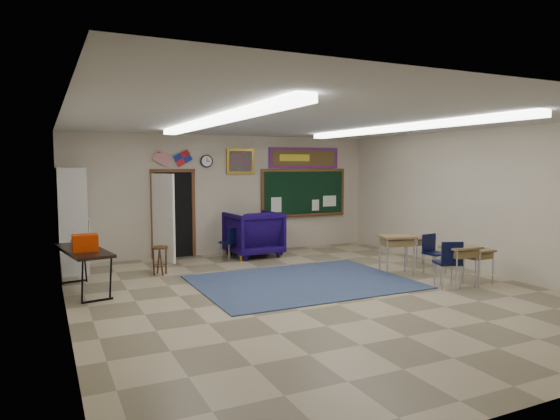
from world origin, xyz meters
name	(u,v)px	position (x,y,z in m)	size (l,w,h in m)	color
floor	(314,293)	(0.00, 0.00, 0.00)	(9.00, 9.00, 0.00)	tan
back_wall	(227,195)	(0.00, 4.50, 1.50)	(8.00, 0.04, 3.00)	beige
front_wall	(554,246)	(0.00, -4.50, 1.50)	(8.00, 0.04, 3.00)	beige
left_wall	(65,219)	(-4.00, 0.00, 1.50)	(0.04, 9.00, 3.00)	beige
right_wall	(482,201)	(4.00, 0.00, 1.50)	(0.04, 9.00, 3.00)	beige
ceiling	(315,121)	(0.00, 0.00, 3.00)	(8.00, 9.00, 0.04)	#BCBCB7
area_rug	(303,282)	(0.20, 0.80, 0.01)	(4.00, 3.00, 0.02)	#334162
fluorescent_strips	(315,125)	(0.00, 0.00, 2.94)	(3.86, 6.00, 0.10)	white
doorway	(170,215)	(-1.50, 4.35, 1.06)	(1.10, 0.89, 2.16)	black
chalkboard	(304,194)	(2.20, 4.46, 1.46)	(2.55, 0.14, 1.30)	brown
bulletin_board	(304,158)	(2.20, 4.47, 2.45)	(2.10, 0.05, 0.55)	red
framed_art_print	(240,161)	(0.35, 4.47, 2.35)	(0.75, 0.05, 0.65)	olive
wall_clock	(207,161)	(-0.55, 4.47, 2.35)	(0.32, 0.05, 0.32)	black
wall_flags	(173,156)	(-1.40, 4.44, 2.48)	(1.16, 0.06, 0.70)	red
storage_cabinet	(72,220)	(-3.71, 3.85, 1.10)	(0.59, 1.25, 2.20)	silver
wingback_armchair	(253,234)	(0.41, 3.78, 0.56)	(1.20, 1.23, 1.12)	#11053A
student_chair_reading	(229,243)	(-0.26, 3.66, 0.39)	(0.39, 0.39, 0.78)	black
student_chair_desk_a	(447,264)	(2.41, -0.71, 0.44)	(0.44, 0.44, 0.88)	black
student_chair_desk_b	(435,254)	(3.03, 0.28, 0.41)	(0.41, 0.41, 0.82)	black
student_desk_front_left	(397,253)	(2.26, 0.56, 0.45)	(0.79, 0.67, 0.81)	olive
student_desk_front_right	(420,250)	(3.29, 1.03, 0.37)	(0.56, 0.42, 0.66)	olive
student_desk_back_left	(460,264)	(2.63, -0.80, 0.43)	(0.66, 0.50, 0.77)	olive
student_desk_back_right	(477,265)	(3.10, -0.76, 0.37)	(0.57, 0.44, 0.67)	olive
folding_table	(84,268)	(-3.65, 1.86, 0.42)	(0.92, 1.94, 1.06)	black
wooden_stool	(160,260)	(-2.13, 2.67, 0.30)	(0.33, 0.33, 0.59)	#462615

